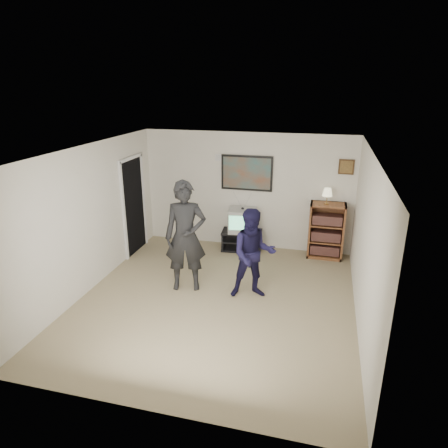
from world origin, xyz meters
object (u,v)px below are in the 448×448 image
at_px(crt_television, 242,220).
at_px(person_short, 253,254).
at_px(bookshelf, 326,231).
at_px(media_stand, 242,240).
at_px(person_tall, 186,237).

relative_size(crt_television, person_short, 0.38).
relative_size(bookshelf, person_short, 0.75).
height_order(crt_television, person_short, person_short).
bearing_deg(bookshelf, crt_television, -178.36).
height_order(media_stand, crt_television, crt_television).
xyz_separation_m(crt_television, bookshelf, (1.75, 0.05, -0.10)).
bearing_deg(bookshelf, person_short, -120.54).
bearing_deg(person_tall, crt_television, 57.08).
xyz_separation_m(media_stand, bookshelf, (1.76, 0.05, 0.37)).
xyz_separation_m(bookshelf, person_short, (-1.17, -1.97, 0.20)).
height_order(crt_television, bookshelf, bookshelf).
bearing_deg(crt_television, person_tall, -116.57).
xyz_separation_m(media_stand, crt_television, (0.01, 0.00, 0.46)).
height_order(media_stand, person_short, person_short).
bearing_deg(bookshelf, person_tall, -139.95).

